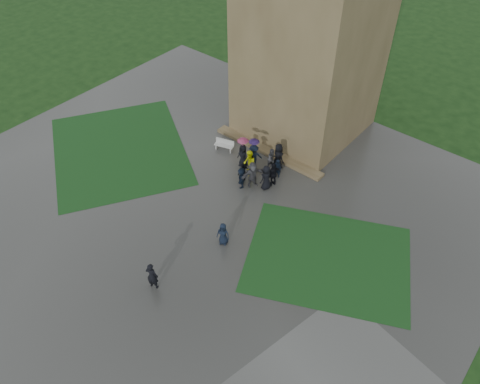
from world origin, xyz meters
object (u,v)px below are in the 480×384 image
Objects in this scene: bench at (224,145)px; pedestrian_near at (152,276)px; pedestrian_mid at (223,234)px; tower at (315,10)px.

pedestrian_near is (4.95, -11.46, 0.50)m from bench.
pedestrian_mid is 0.83× the size of pedestrian_near.
bench is 0.80× the size of pedestrian_near.
tower is at bearing 49.12° from bench.
pedestrian_near reaches higher than bench.
pedestrian_mid is 4.77m from pedestrian_near.
tower is at bearing 82.02° from pedestrian_mid.
pedestrian_mid reaches higher than bench.
bench is 0.97× the size of pedestrian_mid.
bench is (-2.65, -6.11, -8.56)m from tower.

